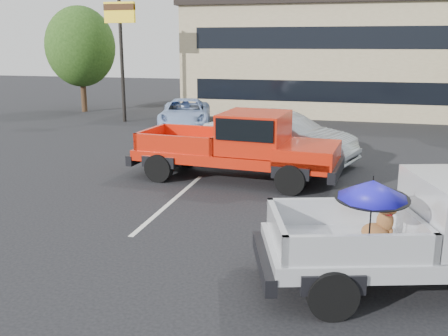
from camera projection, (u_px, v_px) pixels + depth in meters
The scene contains 10 objects.
ground at pixel (276, 242), 10.19m from camera, with size 90.00×90.00×0.00m, color black.
stripe_left at pixel (172, 201), 12.79m from camera, with size 0.12×5.00×0.01m, color silver.
stripe_right at pixel (420, 221), 11.35m from camera, with size 0.12×5.00×0.01m, color silver.
motel_building at pixel (367, 56), 28.64m from camera, with size 20.40×8.40×6.30m.
motel_sign at pixel (120, 28), 24.62m from camera, with size 1.60×0.22×6.00m.
tree_left at pixel (80, 47), 28.63m from camera, with size 3.96×3.96×6.02m.
tree_back at pixel (436, 35), 30.21m from camera, with size 4.68×4.68×7.11m.
red_pickup at pixel (248, 144), 14.48m from camera, with size 6.30×2.69×2.02m.
silver_sedan at pixel (280, 137), 16.83m from camera, with size 1.80×5.15×1.70m, color #A2A5A9.
blue_suv at pixel (185, 114), 23.60m from camera, with size 2.27×4.92×1.37m, color #92ACDA.
Camera 1 is at (1.33, -9.48, 3.95)m, focal length 40.00 mm.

